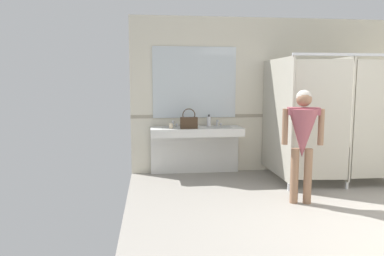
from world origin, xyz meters
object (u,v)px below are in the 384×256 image
object	(u,v)px
paper_cup	(171,126)
handbag	(189,122)
person_standing	(303,133)
soap_dispenser	(209,121)

from	to	relation	value
paper_cup	handbag	bearing A→B (deg)	-5.00
person_standing	paper_cup	size ratio (longest dim) A/B	17.82
handbag	paper_cup	bearing A→B (deg)	175.00
person_standing	paper_cup	xyz separation A→B (m)	(-1.70, 1.53, -0.06)
paper_cup	soap_dispenser	bearing A→B (deg)	21.37
handbag	paper_cup	xyz separation A→B (m)	(-0.31, 0.03, -0.07)
person_standing	paper_cup	world-z (taller)	person_standing
person_standing	paper_cup	bearing A→B (deg)	137.98
person_standing	handbag	bearing A→B (deg)	132.80
handbag	paper_cup	distance (m)	0.32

